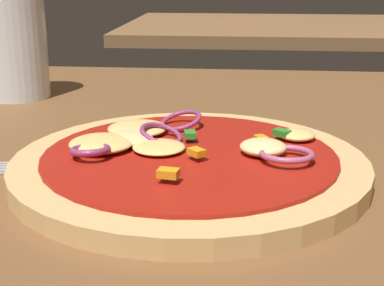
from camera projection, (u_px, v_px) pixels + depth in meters
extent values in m
cube|color=brown|center=(210.00, 206.00, 0.43)|extent=(1.31, 0.99, 0.03)
cylinder|color=tan|center=(190.00, 166.00, 0.45)|extent=(0.28, 0.28, 0.01)
cylinder|color=#A81C11|center=(190.00, 155.00, 0.45)|extent=(0.23, 0.23, 0.00)
ellipsoid|color=#EFCC72|center=(101.00, 143.00, 0.46)|extent=(0.05, 0.05, 0.01)
ellipsoid|color=#F4DB8E|center=(263.00, 147.00, 0.44)|extent=(0.04, 0.04, 0.01)
ellipsoid|color=#EFCC72|center=(159.00, 147.00, 0.45)|extent=(0.04, 0.04, 0.01)
ellipsoid|color=#EFCC72|center=(297.00, 135.00, 0.48)|extent=(0.03, 0.03, 0.01)
ellipsoid|color=#EFCC72|center=(137.00, 128.00, 0.50)|extent=(0.05, 0.05, 0.01)
ellipsoid|color=#F4DB8E|center=(128.00, 138.00, 0.47)|extent=(0.04, 0.04, 0.01)
torus|color=#93386B|center=(90.00, 150.00, 0.43)|extent=(0.04, 0.04, 0.01)
torus|color=#93386B|center=(161.00, 134.00, 0.48)|extent=(0.05, 0.05, 0.02)
torus|color=#B25984|center=(287.00, 154.00, 0.43)|extent=(0.04, 0.04, 0.01)
torus|color=#93386B|center=(181.00, 120.00, 0.52)|extent=(0.05, 0.05, 0.01)
cube|color=orange|center=(168.00, 173.00, 0.39)|extent=(0.02, 0.01, 0.01)
cube|color=orange|center=(197.00, 152.00, 0.43)|extent=(0.02, 0.02, 0.01)
cube|color=orange|center=(261.00, 139.00, 0.46)|extent=(0.01, 0.01, 0.00)
cube|color=#2D8C28|center=(190.00, 134.00, 0.47)|extent=(0.01, 0.01, 0.01)
cube|color=#2D8C28|center=(282.00, 133.00, 0.48)|extent=(0.02, 0.02, 0.01)
cube|color=silver|center=(10.00, 172.00, 0.45)|extent=(0.03, 0.01, 0.00)
cube|color=silver|center=(11.00, 169.00, 0.46)|extent=(0.03, 0.01, 0.00)
cube|color=silver|center=(13.00, 167.00, 0.46)|extent=(0.03, 0.01, 0.00)
cube|color=silver|center=(15.00, 164.00, 0.47)|extent=(0.03, 0.01, 0.00)
cylinder|color=silver|center=(14.00, 44.00, 0.69)|extent=(0.08, 0.08, 0.13)
cylinder|color=#9E510F|center=(16.00, 61.00, 0.70)|extent=(0.07, 0.07, 0.09)
cube|color=brown|center=(272.00, 29.00, 1.57)|extent=(0.79, 0.60, 0.03)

